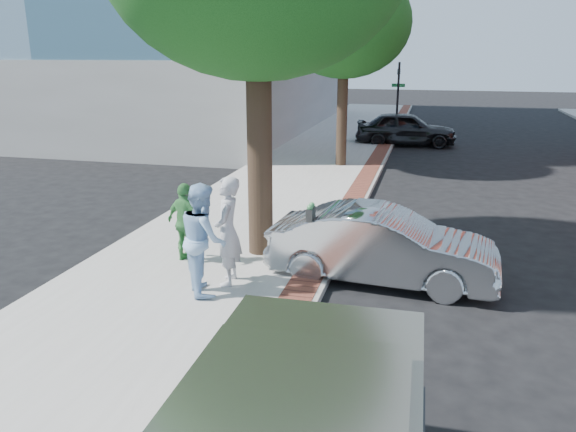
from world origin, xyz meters
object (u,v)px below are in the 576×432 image
(person_green, at_px, (186,223))
(bg_car, at_px, (406,129))
(parking_meter, at_px, (311,225))
(person_gray, at_px, (228,231))
(person_officer, at_px, (203,238))
(sedan_silver, at_px, (382,246))

(person_green, xyz_separation_m, bg_car, (3.52, 17.27, -0.17))
(parking_meter, height_order, person_gray, person_gray)
(person_gray, distance_m, person_officer, 0.54)
(sedan_silver, bearing_deg, parking_meter, 117.32)
(parking_meter, xyz_separation_m, sedan_silver, (1.30, 0.55, -0.49))
(person_gray, bearing_deg, person_green, -135.34)
(person_officer, distance_m, sedan_silver, 3.45)
(person_green, distance_m, sedan_silver, 3.98)
(person_officer, height_order, sedan_silver, person_officer)
(person_gray, relative_size, sedan_silver, 0.47)
(parking_meter, relative_size, bg_car, 0.31)
(parking_meter, xyz_separation_m, person_green, (-2.66, 0.26, -0.23))
(sedan_silver, xyz_separation_m, bg_car, (-0.45, 16.98, 0.08))
(parking_meter, bearing_deg, person_gray, -156.04)
(parking_meter, distance_m, bg_car, 17.55)
(parking_meter, bearing_deg, sedan_silver, 22.81)
(sedan_silver, bearing_deg, bg_car, 6.03)
(person_officer, xyz_separation_m, bg_car, (2.56, 18.61, -0.35))
(sedan_silver, relative_size, bg_car, 0.93)
(person_green, bearing_deg, person_gray, 165.00)
(parking_meter, distance_m, sedan_silver, 1.50)
(person_gray, bearing_deg, parking_meter, 104.30)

